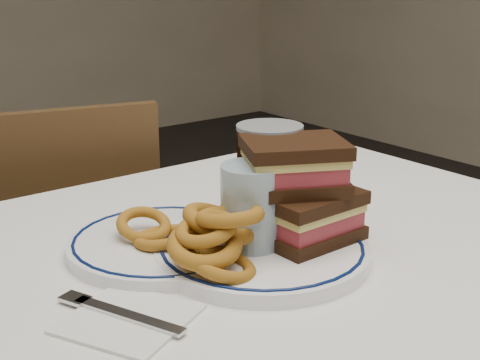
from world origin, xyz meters
TOP-DOWN VIEW (x-y plane):
  - dining_table at (0.00, 0.00)m, footprint 1.27×0.87m
  - chair_far at (0.11, 0.69)m, footprint 0.48×0.48m
  - main_plate at (0.11, 0.00)m, footprint 0.28×0.28m
  - reuben_sandwich at (0.16, -0.01)m, footprint 0.16×0.15m
  - onion_rings_main at (0.03, -0.00)m, footprint 0.14×0.14m
  - ketchup_ramekin at (0.08, 0.09)m, footprint 0.05×0.05m
  - beer_mug at (0.18, 0.07)m, footprint 0.14×0.09m
  - water_glass at (0.10, 0.01)m, footprint 0.08×0.08m
  - far_plate at (0.02, 0.10)m, footprint 0.26×0.26m
  - onion_rings_far at (0.01, 0.10)m, footprint 0.09×0.11m
  - napkin_fork at (-0.11, -0.03)m, footprint 0.17×0.17m

SIDE VIEW (x-z plane):
  - chair_far at x=0.11m, z-range 0.04..0.89m
  - dining_table at x=0.00m, z-range 0.27..1.02m
  - napkin_fork at x=-0.11m, z-range 0.75..0.76m
  - far_plate at x=0.02m, z-range 0.75..0.77m
  - main_plate at x=0.11m, z-range 0.75..0.77m
  - onion_rings_far at x=0.01m, z-range 0.76..0.80m
  - ketchup_ramekin at x=0.08m, z-range 0.77..0.80m
  - onion_rings_main at x=0.03m, z-range 0.76..0.85m
  - water_glass at x=0.10m, z-range 0.75..0.88m
  - beer_mug at x=0.18m, z-range 0.75..0.91m
  - reuben_sandwich at x=0.16m, z-range 0.77..0.90m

